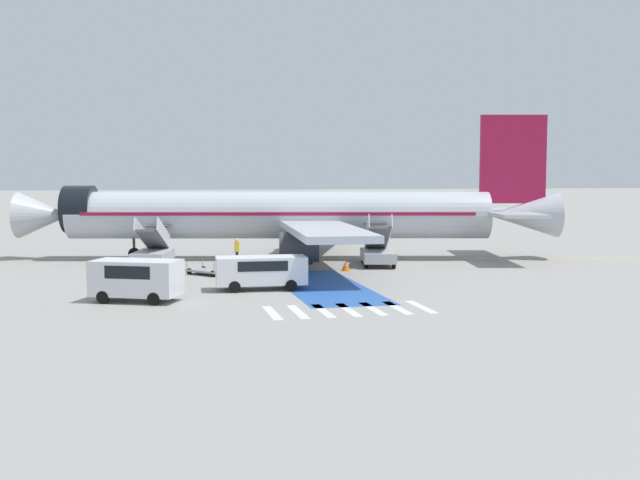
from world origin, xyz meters
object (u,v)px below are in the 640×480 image
Objects in this scene: fuel_tanker at (299,219)px; service_van_1 at (261,269)px; airliner at (289,215)px; baggage_cart at (208,271)px; service_van_0 at (136,277)px; boarding_stairs_aft at (378,252)px; traffic_cone_0 at (346,266)px; ground_crew_0 at (310,250)px; boarding_stairs_forward at (153,252)px; ground_crew_1 at (237,249)px.

fuel_tanker reaches higher than service_van_1.
baggage_cart is at bearing 152.04° from airliner.
airliner reaches higher than service_van_0.
boarding_stairs_aft reaches higher than traffic_cone_0.
baggage_cart is 1.69× the size of ground_crew_0.
baggage_cart is (3.36, -5.67, -0.68)m from boarding_stairs_forward.
service_van_1 is at bearing -14.10° from ground_crew_1.
airliner is 13.69× the size of baggage_cart.
baggage_cart is (-2.36, 6.99, -0.86)m from service_van_1.
ground_crew_1 is (-4.21, -2.30, -2.26)m from airliner.
traffic_cone_0 is (2.34, -7.92, -2.97)m from airliner.
airliner is 4.67m from ground_crew_0.
ground_crew_1 is at bearing 131.07° from airliner.
boarding_stairs_aft is 1.16× the size of service_van_0.
airliner is 23.15× the size of ground_crew_0.
boarding_stairs_aft is at bearing -91.49° from fuel_tanker.
ground_crew_0 is (11.76, 13.36, -0.24)m from service_van_0.
fuel_tanker is 30.03m from baggage_cart.
fuel_tanker is at bearing 68.53° from boarding_stairs_forward.
service_van_1 is at bearing 176.16° from airliner.
baggage_cart is (-11.97, -2.29, -0.70)m from boarding_stairs_aft.
service_van_1 is (6.62, 2.48, -0.13)m from service_van_0.
fuel_tanker is at bearing 26.84° from baggage_cart.
boarding_stairs_forward is at bearing 170.15° from ground_crew_0.
boarding_stairs_aft is 3.80m from traffic_cone_0.
airliner reaches higher than baggage_cart.
ground_crew_0 is at bearing -102.08° from fuel_tanker.
ground_crew_1 is at bearing 25.26° from baggage_cart.
service_van_0 reaches higher than baggage_cart.
boarding_stairs_forward is at bearing -159.62° from service_van_0.
fuel_tanker is at bearing -179.12° from service_van_0.
ground_crew_0 is (7.50, 3.89, 0.75)m from baggage_cart.
traffic_cone_0 is at bearing 35.87° from ground_crew_1.
service_van_1 is 2.79× the size of ground_crew_1.
ground_crew_0 is 2.60× the size of traffic_cone_0.
boarding_stairs_forward is at bearing -104.50° from ground_crew_1.
fuel_tanker is at bearing -1.05° from airliner.
traffic_cone_0 is at bearing -12.32° from boarding_stairs_forward.
ground_crew_1 is at bearing 139.40° from traffic_cone_0.
boarding_stairs_forward reaches higher than baggage_cart.
boarding_stairs_aft is at bearing -20.16° from ground_crew_0.
baggage_cart is at bearing -158.80° from service_van_1.
service_van_1 is (-9.61, -9.29, 0.16)m from boarding_stairs_aft.
airliner is at bearing 100.77° from ground_crew_0.
baggage_cart is 1.64× the size of ground_crew_1.
fuel_tanker is at bearing 167.86° from service_van_1.
boarding_stairs_forward is 0.52× the size of fuel_tanker.
boarding_stairs_aft is at bearing -0.00° from boarding_stairs_forward.
boarding_stairs_aft is 13.37m from service_van_1.
ground_crew_1 is 8.66m from traffic_cone_0.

